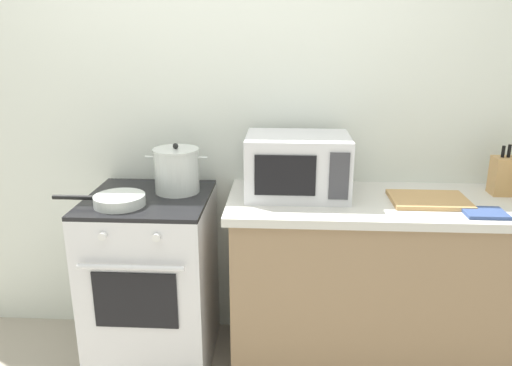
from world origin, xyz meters
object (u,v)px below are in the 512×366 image
object	(u,v)px
frying_pan	(118,200)
microwave	(297,165)
stove	(153,280)
knife_block	(505,175)
stock_pot	(177,170)
oven_mitt	(485,213)
cutting_board	(429,200)

from	to	relation	value
frying_pan	microwave	bearing A→B (deg)	14.07
microwave	stove	bearing A→B (deg)	-173.86
stove	frying_pan	size ratio (longest dim) A/B	2.10
microwave	knife_block	bearing A→B (deg)	3.44
stock_pot	oven_mitt	size ratio (longest dim) A/B	1.74
frying_pan	microwave	world-z (taller)	microwave
knife_block	oven_mitt	size ratio (longest dim) A/B	1.47
cutting_board	oven_mitt	bearing A→B (deg)	-38.74
stock_pot	microwave	xyz separation A→B (m)	(0.60, -0.01, 0.04)
frying_pan	knife_block	size ratio (longest dim) A/B	1.65
stove	cutting_board	xyz separation A→B (m)	(1.36, 0.00, 0.47)
microwave	knife_block	xyz separation A→B (m)	(1.03, 0.06, -0.05)
oven_mitt	frying_pan	bearing A→B (deg)	179.03
stove	frying_pan	xyz separation A→B (m)	(-0.10, -0.13, 0.48)
stock_pot	knife_block	bearing A→B (deg)	1.85
frying_pan	oven_mitt	bearing A→B (deg)	-0.97
stock_pot	oven_mitt	bearing A→B (deg)	-9.81
microwave	knife_block	distance (m)	1.03
cutting_board	knife_block	size ratio (longest dim) A/B	1.36
stock_pot	frying_pan	bearing A→B (deg)	-136.95
stove	microwave	distance (m)	0.96
oven_mitt	microwave	bearing A→B (deg)	163.96
stove	stock_pot	size ratio (longest dim) A/B	2.95
cutting_board	stove	bearing A→B (deg)	-179.95
microwave	oven_mitt	bearing A→B (deg)	-16.04
stock_pot	microwave	bearing A→B (deg)	-0.87
cutting_board	stock_pot	bearing A→B (deg)	175.95
cutting_board	frying_pan	bearing A→B (deg)	-174.86
knife_block	microwave	bearing A→B (deg)	-176.56
frying_pan	microwave	size ratio (longest dim) A/B	0.88
stove	knife_block	world-z (taller)	knife_block
stove	microwave	bearing A→B (deg)	6.14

